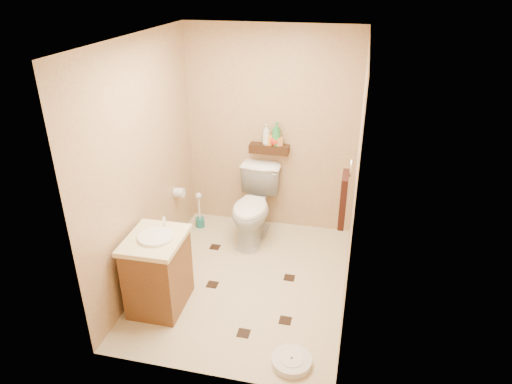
# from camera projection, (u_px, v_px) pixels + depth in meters

# --- Properties ---
(ground) EXTENTS (2.50, 2.50, 0.00)m
(ground) POSITION_uv_depth(u_px,v_px,m) (246.00, 280.00, 4.72)
(ground) COLOR beige
(ground) RESTS_ON ground
(wall_back) EXTENTS (2.00, 0.04, 2.40)m
(wall_back) POSITION_uv_depth(u_px,v_px,m) (271.00, 132.00, 5.28)
(wall_back) COLOR tan
(wall_back) RESTS_ON ground
(wall_front) EXTENTS (2.00, 0.04, 2.40)m
(wall_front) POSITION_uv_depth(u_px,v_px,m) (199.00, 247.00, 3.09)
(wall_front) COLOR tan
(wall_front) RESTS_ON ground
(wall_left) EXTENTS (0.04, 2.50, 2.40)m
(wall_left) POSITION_uv_depth(u_px,v_px,m) (144.00, 165.00, 4.39)
(wall_left) COLOR tan
(wall_left) RESTS_ON ground
(wall_right) EXTENTS (0.04, 2.50, 2.40)m
(wall_right) POSITION_uv_depth(u_px,v_px,m) (355.00, 185.00, 3.99)
(wall_right) COLOR tan
(wall_right) RESTS_ON ground
(ceiling) EXTENTS (2.00, 2.50, 0.02)m
(ceiling) POSITION_uv_depth(u_px,v_px,m) (243.00, 38.00, 3.66)
(ceiling) COLOR white
(ceiling) RESTS_ON wall_back
(wall_shelf) EXTENTS (0.46, 0.14, 0.10)m
(wall_shelf) POSITION_uv_depth(u_px,v_px,m) (269.00, 149.00, 5.29)
(wall_shelf) COLOR #3B2410
(wall_shelf) RESTS_ON wall_back
(floor_accents) EXTENTS (1.11, 1.46, 0.01)m
(floor_accents) POSITION_uv_depth(u_px,v_px,m) (249.00, 282.00, 4.69)
(floor_accents) COLOR black
(floor_accents) RESTS_ON ground
(toilet) EXTENTS (0.50, 0.84, 0.84)m
(toilet) POSITION_uv_depth(u_px,v_px,m) (254.00, 207.00, 5.28)
(toilet) COLOR white
(toilet) RESTS_ON ground
(vanity) EXTENTS (0.51, 0.62, 0.86)m
(vanity) POSITION_uv_depth(u_px,v_px,m) (158.00, 271.00, 4.22)
(vanity) COLOR brown
(vanity) RESTS_ON ground
(bathroom_scale) EXTENTS (0.34, 0.34, 0.07)m
(bathroom_scale) POSITION_uv_depth(u_px,v_px,m) (292.00, 361.00, 3.70)
(bathroom_scale) COLOR silver
(bathroom_scale) RESTS_ON ground
(toilet_brush) EXTENTS (0.11, 0.11, 0.47)m
(toilet_brush) POSITION_uv_depth(u_px,v_px,m) (200.00, 215.00, 5.63)
(toilet_brush) COLOR #1B6C67
(toilet_brush) RESTS_ON ground
(towel_ring) EXTENTS (0.12, 0.30, 0.76)m
(towel_ring) POSITION_uv_depth(u_px,v_px,m) (344.00, 197.00, 4.34)
(towel_ring) COLOR silver
(towel_ring) RESTS_ON wall_right
(toilet_paper) EXTENTS (0.12, 0.11, 0.12)m
(toilet_paper) POSITION_uv_depth(u_px,v_px,m) (179.00, 192.00, 5.21)
(toilet_paper) COLOR silver
(toilet_paper) RESTS_ON wall_left
(bottle_a) EXTENTS (0.13, 0.13, 0.25)m
(bottle_a) POSITION_uv_depth(u_px,v_px,m) (266.00, 134.00, 5.22)
(bottle_a) COLOR beige
(bottle_a) RESTS_ON wall_shelf
(bottle_b) EXTENTS (0.11, 0.11, 0.17)m
(bottle_b) POSITION_uv_depth(u_px,v_px,m) (269.00, 138.00, 5.23)
(bottle_b) COLOR #FF9E35
(bottle_b) RESTS_ON wall_shelf
(bottle_c) EXTENTS (0.16, 0.16, 0.16)m
(bottle_c) POSITION_uv_depth(u_px,v_px,m) (275.00, 139.00, 5.22)
(bottle_c) COLOR red
(bottle_c) RESTS_ON wall_shelf
(bottle_d) EXTENTS (0.15, 0.15, 0.28)m
(bottle_d) POSITION_uv_depth(u_px,v_px,m) (276.00, 134.00, 5.19)
(bottle_d) COLOR #2B823D
(bottle_d) RESTS_ON wall_shelf
(bottle_e) EXTENTS (0.10, 0.10, 0.15)m
(bottle_e) POSITION_uv_depth(u_px,v_px,m) (279.00, 139.00, 5.21)
(bottle_e) COLOR #CD8444
(bottle_e) RESTS_ON wall_shelf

